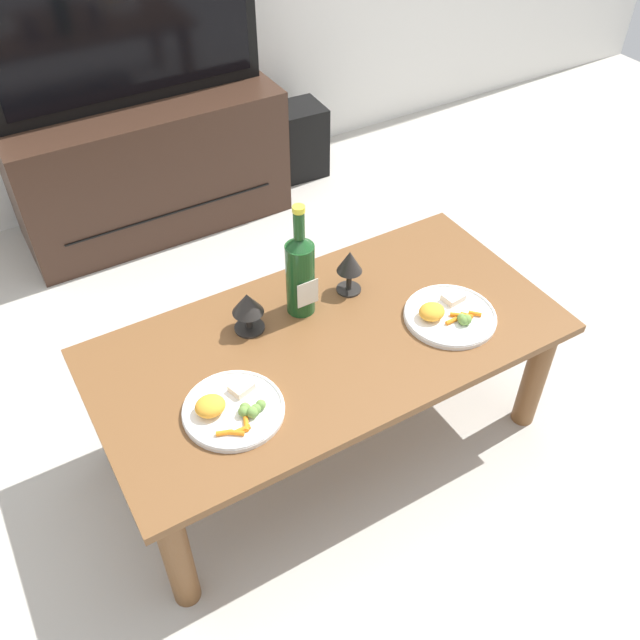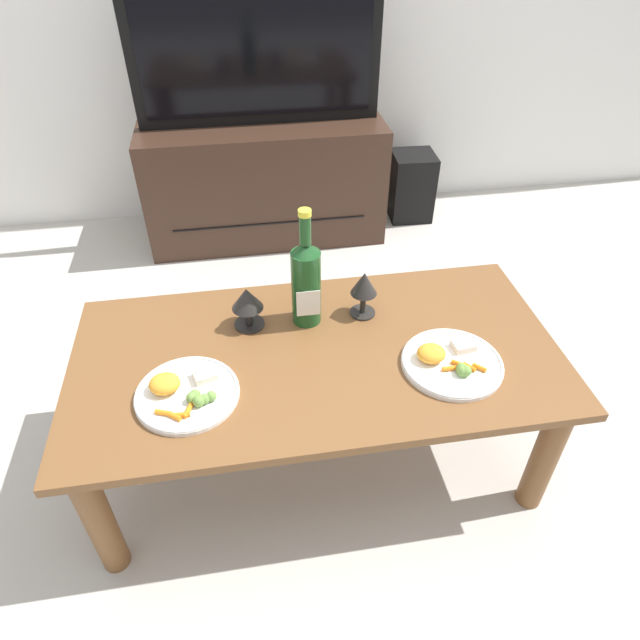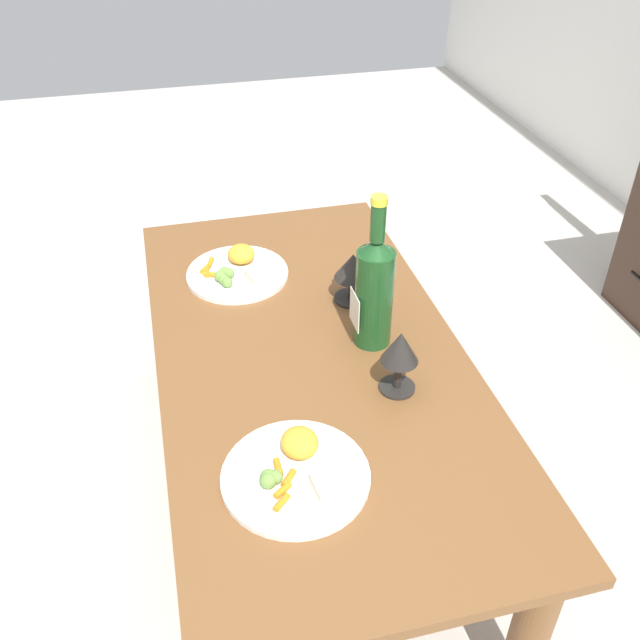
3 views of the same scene
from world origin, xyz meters
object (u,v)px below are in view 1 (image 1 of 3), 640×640
(floor_speaker, at_px, (300,140))
(dinner_plate_left, at_px, (232,408))
(dining_table, at_px, (328,356))
(goblet_left, at_px, (248,306))
(tv_stand, at_px, (149,165))
(goblet_right, at_px, (350,264))
(dinner_plate_right, at_px, (449,315))
(tv_screen, at_px, (123,28))
(wine_bottle, at_px, (300,271))

(floor_speaker, distance_m, dinner_plate_left, 1.89)
(dining_table, xyz_separation_m, floor_speaker, (0.71, 1.44, -0.19))
(goblet_left, bearing_deg, dining_table, -39.99)
(dining_table, xyz_separation_m, dinner_plate_left, (-0.34, -0.10, 0.09))
(dining_table, bearing_deg, dinner_plate_left, -162.76)
(tv_stand, distance_m, dinner_plate_left, 1.54)
(goblet_right, distance_m, dinner_plate_right, 0.31)
(tv_screen, height_order, dinner_plate_left, tv_screen)
(tv_stand, xyz_separation_m, floor_speaker, (0.74, 0.04, -0.11))
(tv_stand, distance_m, goblet_right, 1.29)
(tv_screen, xyz_separation_m, goblet_right, (0.19, -1.25, -0.31))
(dining_table, relative_size, goblet_right, 9.20)
(wine_bottle, bearing_deg, dinner_plate_left, -143.53)
(dinner_plate_left, relative_size, dinner_plate_right, 0.97)
(dining_table, bearing_deg, goblet_right, 42.52)
(dining_table, bearing_deg, goblet_left, 140.01)
(goblet_left, relative_size, dinner_plate_right, 0.48)
(goblet_right, height_order, dinner_plate_right, goblet_right)
(dining_table, xyz_separation_m, tv_stand, (-0.03, 1.40, -0.08))
(tv_stand, xyz_separation_m, wine_bottle, (0.02, -1.26, 0.29))
(goblet_right, xyz_separation_m, dinner_plate_right, (0.18, -0.25, -0.08))
(dinner_plate_left, bearing_deg, tv_screen, 78.41)
(wine_bottle, xyz_separation_m, goblet_left, (-0.16, 0.00, -0.05))
(wine_bottle, relative_size, goblet_left, 2.80)
(dining_table, distance_m, dinner_plate_right, 0.36)
(tv_screen, bearing_deg, goblet_right, -81.56)
(dining_table, bearing_deg, floor_speaker, 63.63)
(wine_bottle, height_order, dinner_plate_left, wine_bottle)
(tv_stand, distance_m, goblet_left, 1.28)
(wine_bottle, height_order, goblet_right, wine_bottle)
(wine_bottle, relative_size, dinner_plate_right, 1.33)
(floor_speaker, distance_m, dinner_plate_right, 1.61)
(wine_bottle, relative_size, dinner_plate_left, 1.37)
(floor_speaker, bearing_deg, dining_table, -113.24)
(tv_screen, bearing_deg, dining_table, -88.73)
(tv_stand, height_order, dinner_plate_right, tv_stand)
(tv_stand, bearing_deg, dining_table, -88.74)
(tv_stand, relative_size, tv_screen, 1.05)
(goblet_right, bearing_deg, dinner_plate_left, -153.39)
(tv_screen, relative_size, dinner_plate_right, 4.01)
(wine_bottle, xyz_separation_m, dinner_plate_left, (-0.33, -0.24, -0.12))
(goblet_left, xyz_separation_m, dinner_plate_left, (-0.17, -0.25, -0.07))
(dining_table, relative_size, tv_screen, 1.23)
(floor_speaker, xyz_separation_m, dinner_plate_left, (-1.05, -1.54, 0.28))
(tv_stand, distance_m, tv_screen, 0.56)
(floor_speaker, height_order, goblet_right, goblet_right)
(floor_speaker, bearing_deg, tv_screen, -173.36)
(goblet_right, bearing_deg, goblet_left, -180.00)
(dining_table, relative_size, wine_bottle, 3.72)
(wine_bottle, bearing_deg, tv_stand, 91.07)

